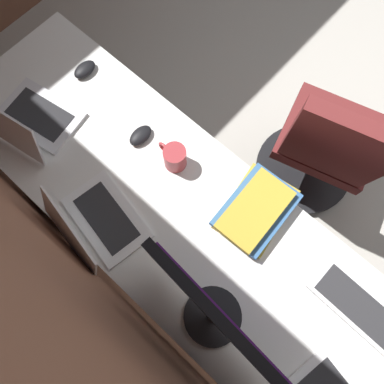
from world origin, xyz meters
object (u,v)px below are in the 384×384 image
at_px(mouse_spare, 141,136).
at_px(office_chair, 324,150).
at_px(mouse_main, 85,69).
at_px(book_stack_near, 256,210).
at_px(monitor_primary, 218,318).
at_px(keyboard_main, 368,315).
at_px(laptop_leftmost, 93,224).
at_px(drawer_pedestal, 121,187).
at_px(laptop_center, 27,120).
at_px(coffee_mug, 175,157).

relative_size(mouse_spare, office_chair, 0.11).
bearing_deg(office_chair, mouse_main, 29.66).
height_order(mouse_main, book_stack_near, book_stack_near).
xyz_separation_m(monitor_primary, keyboard_main, (-0.39, -0.35, -0.23)).
bearing_deg(laptop_leftmost, keyboard_main, -155.72).
relative_size(mouse_main, book_stack_near, 0.32).
height_order(mouse_main, office_chair, office_chair).
relative_size(monitor_primary, book_stack_near, 1.63).
relative_size(drawer_pedestal, monitor_primary, 1.30).
xyz_separation_m(laptop_leftmost, keyboard_main, (-0.91, -0.41, -0.04)).
distance_m(monitor_primary, laptop_leftmost, 0.56).
xyz_separation_m(drawer_pedestal, office_chair, (-0.63, -0.77, 0.11)).
bearing_deg(office_chair, book_stack_near, 85.46).
bearing_deg(laptop_center, mouse_main, -84.76).
height_order(laptop_center, coffee_mug, laptop_center).
bearing_deg(mouse_main, mouse_spare, 171.11).
xyz_separation_m(laptop_center, coffee_mug, (-0.54, -0.27, 0.00)).
relative_size(keyboard_main, mouse_spare, 4.07).
bearing_deg(office_chair, laptop_leftmost, 65.77).
bearing_deg(keyboard_main, coffee_mug, 1.80).
bearing_deg(office_chair, mouse_spare, 46.76).
relative_size(laptop_leftmost, book_stack_near, 1.10).
relative_size(laptop_leftmost, office_chair, 0.38).
distance_m(drawer_pedestal, office_chair, 1.00).
bearing_deg(keyboard_main, book_stack_near, -2.75).
distance_m(drawer_pedestal, mouse_spare, 0.43).
height_order(laptop_center, office_chair, office_chair).
bearing_deg(laptop_center, mouse_spare, -144.39).
xyz_separation_m(book_stack_near, office_chair, (-0.04, -0.55, -0.31)).
bearing_deg(keyboard_main, office_chair, -50.44).
distance_m(drawer_pedestal, coffee_mug, 0.52).
xyz_separation_m(keyboard_main, office_chair, (0.47, -0.57, -0.28)).
height_order(monitor_primary, mouse_spare, monitor_primary).
bearing_deg(book_stack_near, laptop_leftmost, 47.60).
distance_m(monitor_primary, laptop_center, 1.04).
height_order(drawer_pedestal, keyboard_main, keyboard_main).
xyz_separation_m(laptop_leftmost, laptop_center, (0.49, -0.11, 0.00)).
distance_m(mouse_spare, coffee_mug, 0.18).
xyz_separation_m(laptop_center, keyboard_main, (-1.41, -0.30, -0.04)).
relative_size(monitor_primary, office_chair, 0.55).
relative_size(laptop_center, coffee_mug, 2.84).
bearing_deg(laptop_center, office_chair, -137.10).
bearing_deg(mouse_main, office_chair, -150.34).
distance_m(drawer_pedestal, laptop_center, 0.54).
bearing_deg(monitor_primary, office_chair, -84.94).
xyz_separation_m(keyboard_main, coffee_mug, (0.87, 0.03, 0.04)).
distance_m(drawer_pedestal, keyboard_main, 1.19).
height_order(monitor_primary, book_stack_near, monitor_primary).
xyz_separation_m(drawer_pedestal, mouse_spare, (-0.05, -0.16, 0.40)).
bearing_deg(mouse_spare, laptop_leftmost, 109.49).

